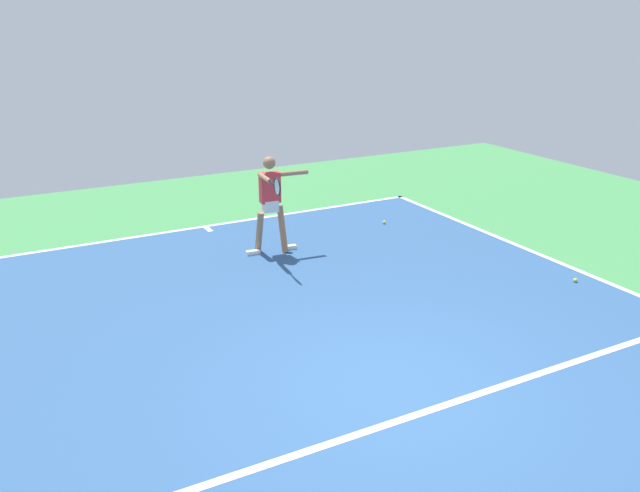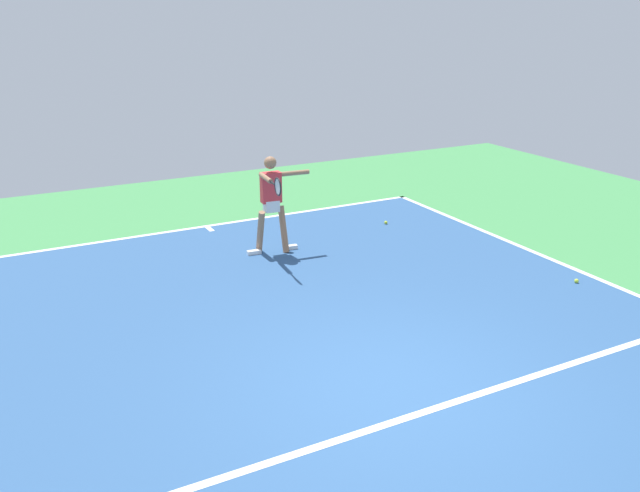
# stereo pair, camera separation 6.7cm
# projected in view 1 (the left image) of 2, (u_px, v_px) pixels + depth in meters

# --- Properties ---
(ground_plane) EXTENTS (21.40, 21.40, 0.00)m
(ground_plane) POSITION_uv_depth(u_px,v_px,m) (396.00, 388.00, 7.37)
(ground_plane) COLOR #428E4C
(court_surface) EXTENTS (9.35, 13.32, 0.00)m
(court_surface) POSITION_uv_depth(u_px,v_px,m) (396.00, 387.00, 7.37)
(court_surface) COLOR #2D5484
(court_surface) RESTS_ON ground_plane
(court_line_baseline_near) EXTENTS (9.35, 0.10, 0.01)m
(court_line_baseline_near) POSITION_uv_depth(u_px,v_px,m) (205.00, 226.00, 12.86)
(court_line_baseline_near) COLOR white
(court_line_baseline_near) RESTS_ON ground_plane
(court_line_service) EXTENTS (7.01, 0.10, 0.01)m
(court_line_service) POSITION_uv_depth(u_px,v_px,m) (425.00, 412.00, 6.92)
(court_line_service) COLOR white
(court_line_service) RESTS_ON ground_plane
(court_line_centre_mark) EXTENTS (0.10, 0.30, 0.01)m
(court_line_centre_mark) POSITION_uv_depth(u_px,v_px,m) (208.00, 229.00, 12.70)
(court_line_centre_mark) COLOR white
(court_line_centre_mark) RESTS_ON ground_plane
(tennis_player) EXTENTS (1.15, 1.21, 1.71)m
(tennis_player) POSITION_uv_depth(u_px,v_px,m) (271.00, 199.00, 11.16)
(tennis_player) COLOR #9E7051
(tennis_player) RESTS_ON ground_plane
(tennis_ball_by_baseline) EXTENTS (0.07, 0.07, 0.07)m
(tennis_ball_by_baseline) POSITION_uv_depth(u_px,v_px,m) (575.00, 280.00, 10.22)
(tennis_ball_by_baseline) COLOR #C6E53D
(tennis_ball_by_baseline) RESTS_ON ground_plane
(tennis_ball_far_corner) EXTENTS (0.07, 0.07, 0.07)m
(tennis_ball_far_corner) POSITION_uv_depth(u_px,v_px,m) (384.00, 222.00, 13.01)
(tennis_ball_far_corner) COLOR #CCE033
(tennis_ball_far_corner) RESTS_ON ground_plane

